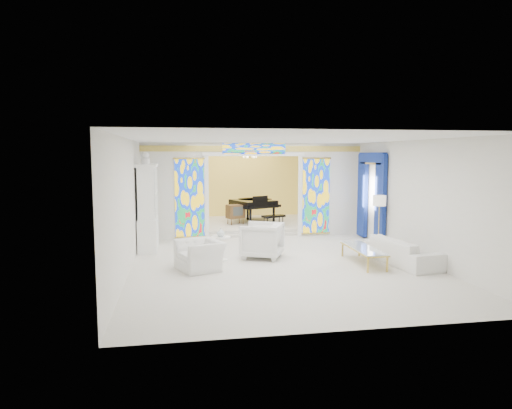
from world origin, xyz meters
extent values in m
plane|color=beige|center=(0.00, 0.00, 0.00)|extent=(12.00, 12.00, 0.00)
cube|color=white|center=(0.00, 0.00, 3.00)|extent=(7.00, 12.00, 0.02)
cube|color=silver|center=(0.00, 6.00, 1.50)|extent=(7.00, 0.02, 3.00)
cube|color=silver|center=(0.00, -6.00, 1.50)|extent=(7.00, 0.02, 3.00)
cube|color=silver|center=(-3.50, 0.00, 1.50)|extent=(0.02, 12.00, 3.00)
cube|color=silver|center=(3.50, 0.00, 1.50)|extent=(0.02, 12.00, 3.00)
cube|color=silver|center=(-2.50, 2.00, 1.50)|extent=(2.00, 0.18, 3.00)
cube|color=silver|center=(2.50, 2.00, 1.50)|extent=(2.00, 0.18, 3.00)
cube|color=silver|center=(0.00, 2.00, 2.80)|extent=(3.00, 0.18, 0.40)
cube|color=white|center=(-1.50, 1.90, 1.30)|extent=(0.12, 0.06, 2.60)
cube|color=white|center=(1.50, 1.90, 1.30)|extent=(0.12, 0.06, 2.60)
cube|color=white|center=(0.00, 1.90, 2.65)|extent=(3.24, 0.06, 0.12)
cube|color=#E0C254|center=(0.00, 1.90, 2.82)|extent=(7.00, 0.05, 0.18)
cube|color=gold|center=(-2.03, 1.89, 1.30)|extent=(0.90, 0.04, 2.40)
cube|color=gold|center=(2.03, 1.89, 1.30)|extent=(0.90, 0.04, 2.40)
cube|color=gold|center=(0.00, 1.89, 2.82)|extent=(2.00, 0.04, 0.34)
cube|color=beige|center=(0.00, 4.10, 0.09)|extent=(6.80, 3.80, 0.18)
cube|color=#EFD653|center=(0.00, 5.88, 1.50)|extent=(6.70, 0.10, 2.90)
cylinder|color=gold|center=(0.20, 4.00, 2.55)|extent=(0.48, 0.48, 0.30)
cube|color=navy|center=(3.40, 0.05, 1.35)|extent=(0.12, 0.55, 2.60)
cube|color=navy|center=(3.40, 1.35, 1.35)|extent=(0.12, 0.55, 2.60)
cube|color=navy|center=(3.40, 0.70, 2.55)|extent=(0.14, 1.70, 0.30)
cube|color=gold|center=(3.40, 0.70, 2.38)|extent=(0.12, 1.50, 0.06)
cube|color=white|center=(-3.22, 0.60, 0.45)|extent=(0.50, 1.40, 0.90)
cube|color=white|center=(-3.22, 0.60, 1.60)|extent=(0.44, 1.30, 1.40)
cube|color=silver|center=(-2.99, 0.60, 1.60)|extent=(0.01, 1.20, 1.30)
cube|color=white|center=(-3.22, 0.60, 2.34)|extent=(0.56, 1.46, 0.08)
cylinder|color=white|center=(-3.22, 0.25, 2.46)|extent=(0.22, 0.22, 0.16)
sphere|color=white|center=(-3.22, 0.25, 2.62)|extent=(0.20, 0.20, 0.20)
imported|color=white|center=(-1.91, -1.92, 0.34)|extent=(1.22, 1.29, 0.67)
imported|color=white|center=(-0.29, -0.98, 0.45)|extent=(1.31, 1.29, 0.91)
imported|color=white|center=(2.95, -2.21, 0.31)|extent=(1.12, 2.23, 0.62)
cylinder|color=white|center=(-1.35, -1.11, 0.59)|extent=(0.60, 0.60, 0.04)
cylinder|color=white|center=(-1.35, -1.11, 0.29)|extent=(0.10, 0.10, 0.57)
cylinder|color=white|center=(-1.35, -1.11, 0.02)|extent=(0.40, 0.40, 0.03)
imported|color=silver|center=(-1.35, -1.11, 0.72)|extent=(0.21, 0.21, 0.22)
cube|color=silver|center=(2.02, -2.03, 0.38)|extent=(0.56, 1.77, 0.04)
cube|color=gold|center=(2.02, -2.03, 0.36)|extent=(0.59, 1.80, 0.03)
cube|color=gold|center=(1.78, -2.87, 0.18)|extent=(0.04, 0.04, 0.36)
cube|color=gold|center=(2.23, -2.87, 0.18)|extent=(0.04, 0.04, 0.36)
cube|color=gold|center=(1.81, -1.19, 0.18)|extent=(0.04, 0.04, 0.36)
cube|color=gold|center=(2.27, -1.20, 0.18)|extent=(0.04, 0.04, 0.36)
cylinder|color=gold|center=(3.20, -0.31, 0.01)|extent=(0.34, 0.34, 0.03)
cylinder|color=gold|center=(3.20, -0.31, 0.69)|extent=(0.04, 0.04, 1.37)
cylinder|color=white|center=(3.20, -0.31, 1.35)|extent=(0.48, 0.48, 0.29)
cube|color=black|center=(0.33, 4.09, 0.86)|extent=(1.72, 1.77, 0.25)
cylinder|color=black|center=(0.46, 4.49, 0.86)|extent=(1.68, 1.68, 0.25)
cube|color=black|center=(0.63, 3.35, 0.82)|extent=(1.22, 0.70, 0.09)
cube|color=silver|center=(0.66, 3.28, 0.84)|extent=(1.07, 0.50, 0.03)
cube|color=black|center=(0.51, 3.64, 1.06)|extent=(0.59, 0.26, 0.22)
cube|color=black|center=(0.83, 2.85, 0.54)|extent=(0.86, 0.59, 0.07)
cylinder|color=black|center=(0.11, 3.33, 0.46)|extent=(0.12, 0.12, 0.55)
cylinder|color=black|center=(1.02, 3.70, 0.46)|extent=(0.12, 0.12, 0.55)
cylinder|color=black|center=(0.21, 4.62, 0.46)|extent=(0.12, 0.12, 0.55)
cube|color=brown|center=(-0.39, 3.62, 0.63)|extent=(0.70, 0.58, 0.48)
cube|color=#393F3C|center=(-0.32, 3.43, 0.66)|extent=(0.37, 0.14, 0.31)
cone|color=brown|center=(-0.56, 3.41, 0.29)|extent=(0.04, 0.04, 0.21)
cone|color=brown|center=(-0.12, 3.56, 0.29)|extent=(0.04, 0.04, 0.21)
cone|color=brown|center=(-0.65, 3.68, 0.29)|extent=(0.04, 0.04, 0.21)
cone|color=brown|center=(-0.22, 3.84, 0.29)|extent=(0.04, 0.04, 0.21)
camera|label=1|loc=(-2.39, -12.28, 2.64)|focal=32.00mm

